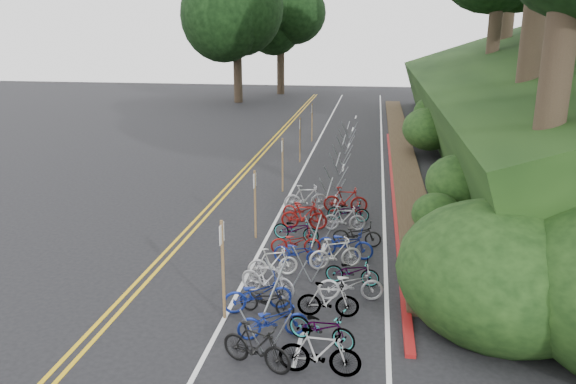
{
  "coord_description": "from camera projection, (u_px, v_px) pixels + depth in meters",
  "views": [
    {
      "loc": [
        4.64,
        -13.53,
        7.29
      ],
      "look_at": [
        1.54,
        6.58,
        1.3
      ],
      "focal_mm": 35.0,
      "sensor_mm": 36.0,
      "label": 1
    }
  ],
  "objects": [
    {
      "name": "embankment",
      "position": [
        526.0,
        116.0,
        30.99
      ],
      "size": [
        14.3,
        48.14,
        9.11
      ],
      "color": "black",
      "rests_on": "ground"
    },
    {
      "name": "red_curb",
      "position": [
        394.0,
        189.0,
        26.1
      ],
      "size": [
        0.25,
        28.0,
        0.1
      ],
      "primitive_type": "cube",
      "color": "maroon",
      "rests_on": "ground"
    },
    {
      "name": "signposts_rest",
      "position": [
        292.0,
        148.0,
        28.35
      ],
      "size": [
        0.08,
        18.4,
        2.5
      ],
      "color": "brown",
      "rests_on": "ground"
    },
    {
      "name": "bike_valet",
      "position": [
        316.0,
        253.0,
        17.62
      ],
      "size": [
        3.31,
        13.18,
        1.1
      ],
      "color": "black",
      "rests_on": "ground"
    },
    {
      "name": "bike_front",
      "position": [
        257.0,
        294.0,
        14.89
      ],
      "size": [
        1.31,
        1.97,
        0.98
      ],
      "primitive_type": "imported",
      "rotation": [
        0.0,
        0.0,
        1.96
      ],
      "color": "navy",
      "rests_on": "ground"
    },
    {
      "name": "ground",
      "position": [
        197.0,
        301.0,
        15.57
      ],
      "size": [
        120.0,
        120.0,
        0.0
      ],
      "primitive_type": "plane",
      "color": "black",
      "rests_on": "ground"
    },
    {
      "name": "bike_racks_rest",
      "position": [
        338.0,
        165.0,
        27.21
      ],
      "size": [
        1.14,
        23.0,
        1.17
      ],
      "color": "gray",
      "rests_on": "ground"
    },
    {
      "name": "bike_rack_front",
      "position": [
        277.0,
        294.0,
        13.91
      ],
      "size": [
        1.19,
        3.14,
        1.27
      ],
      "color": "gray",
      "rests_on": "ground"
    },
    {
      "name": "signpost_near",
      "position": [
        223.0,
        264.0,
        14.21
      ],
      "size": [
        0.08,
        0.4,
        2.7
      ],
      "color": "brown",
      "rests_on": "ground"
    },
    {
      "name": "road_markings",
      "position": [
        280.0,
        197.0,
        25.05
      ],
      "size": [
        7.47,
        80.0,
        0.01
      ],
      "color": "gold",
      "rests_on": "ground"
    }
  ]
}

